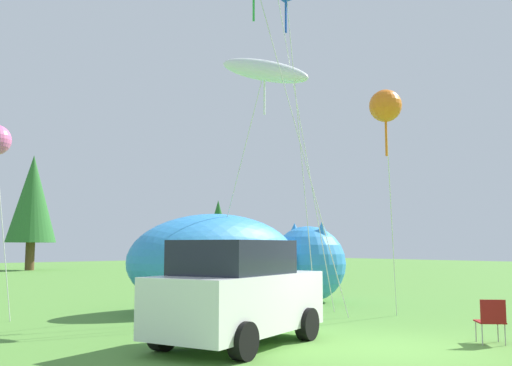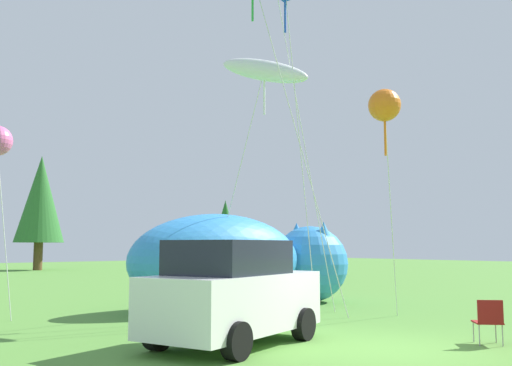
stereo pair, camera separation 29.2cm
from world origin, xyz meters
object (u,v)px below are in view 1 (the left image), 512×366
(parked_car, at_px, (238,293))
(inflatable_cat, at_px, (241,265))
(folding_chair, at_px, (491,318))
(kite_white_ghost, at_px, (264,71))
(kite_orange_flower, at_px, (385,107))

(parked_car, distance_m, inflatable_cat, 6.82)
(folding_chair, height_order, kite_white_ghost, kite_white_ghost)
(parked_car, xyz_separation_m, kite_orange_flower, (4.62, -0.34, 4.48))
(kite_white_ghost, xyz_separation_m, kite_orange_flower, (1.12, -3.37, -1.49))
(kite_orange_flower, bearing_deg, parked_car, 175.77)
(parked_car, bearing_deg, folding_chair, -57.46)
(kite_orange_flower, bearing_deg, folding_chair, -104.25)
(folding_chair, distance_m, kite_orange_flower, 5.82)
(folding_chair, xyz_separation_m, kite_white_ghost, (-0.38, 6.30, 6.47))
(parked_car, distance_m, kite_orange_flower, 6.44)
(folding_chair, bearing_deg, kite_orange_flower, 32.76)
(inflatable_cat, xyz_separation_m, kite_orange_flower, (0.18, -5.51, 4.14))
(kite_white_ghost, bearing_deg, kite_orange_flower, -71.56)
(folding_chair, distance_m, inflatable_cat, 8.50)
(parked_car, height_order, kite_orange_flower, kite_orange_flower)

